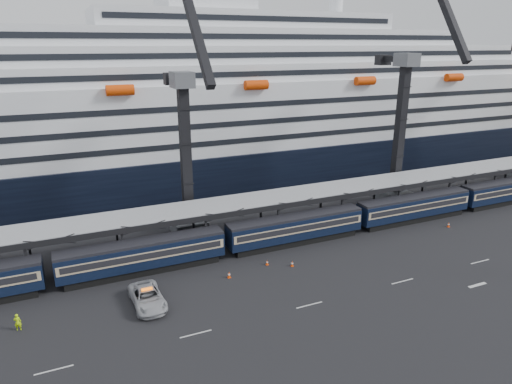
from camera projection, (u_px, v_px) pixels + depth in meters
ground at (393, 263)px, 55.28m from camera, size 260.00×260.00×0.00m
lane_markings at (477, 269)px, 53.86m from camera, size 111.00×4.27×0.02m
train at (318, 224)px, 61.50m from camera, size 133.05×3.00×4.05m
canopy at (332, 190)px, 65.82m from camera, size 130.00×6.25×5.53m
cruise_ship at (241, 112)px, 91.01m from camera, size 214.09×28.84×34.00m
crane_dark_near at (186, 151)px, 60.04m from camera, size 4.50×17.75×35.08m
crane_dark_mid at (402, 123)px, 72.19m from camera, size 4.50×18.24×39.64m
pickup_truck at (148, 298)px, 46.10m from camera, size 3.14×6.49×1.78m
worker at (18, 322)px, 42.11m from camera, size 0.67×0.49×1.71m
traffic_cone_b at (229, 275)px, 51.73m from camera, size 0.39×0.39×0.78m
traffic_cone_c at (267, 262)px, 54.75m from camera, size 0.34×0.34×0.68m
traffic_cone_d at (292, 264)px, 54.41m from camera, size 0.36×0.36×0.71m
traffic_cone_e at (449, 225)px, 66.08m from camera, size 0.36×0.36×0.73m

